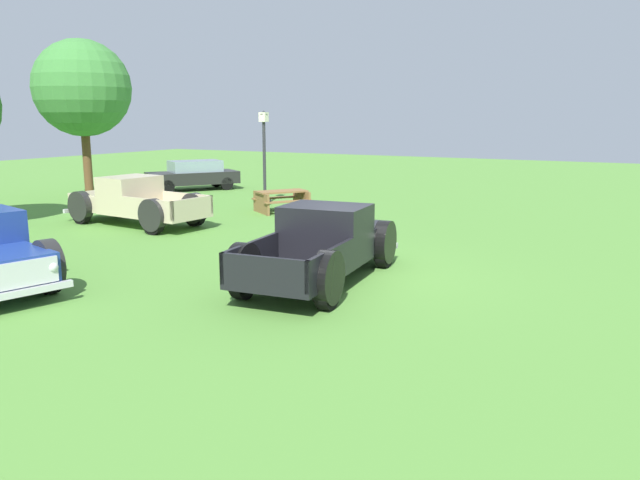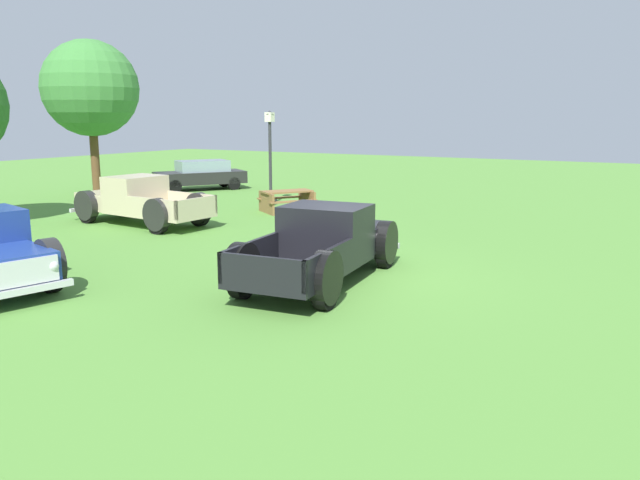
# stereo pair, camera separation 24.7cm
# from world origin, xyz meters

# --- Properties ---
(ground_plane) EXTENTS (80.00, 80.00, 0.00)m
(ground_plane) POSITION_xyz_m (0.00, 0.00, 0.00)
(ground_plane) COLOR #548C38
(pickup_truck_foreground) EXTENTS (5.36, 2.48, 1.59)m
(pickup_truck_foreground) POSITION_xyz_m (-0.30, 0.42, 0.76)
(pickup_truck_foreground) COLOR black
(pickup_truck_foreground) RESTS_ON ground_plane
(pickup_truck_behind_left) EXTENTS (2.36, 5.22, 1.55)m
(pickup_truck_behind_left) POSITION_xyz_m (2.69, 9.23, 0.74)
(pickup_truck_behind_left) COLOR #C6B793
(pickup_truck_behind_left) RESTS_ON ground_plane
(sedan_distant_a) EXTENTS (4.41, 3.68, 1.39)m
(sedan_distant_a) POSITION_xyz_m (11.14, 13.65, 0.73)
(sedan_distant_a) COLOR black
(sedan_distant_a) RESTS_ON ground_plane
(lamp_post_near) EXTENTS (0.36, 0.36, 3.66)m
(lamp_post_near) POSITION_xyz_m (8.58, 7.91, 1.92)
(lamp_post_near) COLOR #2D2D33
(lamp_post_near) RESTS_ON ground_plane
(picnic_table) EXTENTS (2.32, 2.24, 0.78)m
(picnic_table) POSITION_xyz_m (7.28, 6.31, 0.49)
(picnic_table) COLOR olive
(picnic_table) RESTS_ON ground_plane
(trash_can) EXTENTS (0.59, 0.59, 0.95)m
(trash_can) POSITION_xyz_m (3.17, 3.39, 0.48)
(trash_can) COLOR #2D6B2D
(trash_can) RESTS_ON ground_plane
(oak_tree_west) EXTENTS (4.00, 4.00, 6.59)m
(oak_tree_west) POSITION_xyz_m (6.80, 15.77, 4.57)
(oak_tree_west) COLOR brown
(oak_tree_west) RESTS_ON ground_plane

